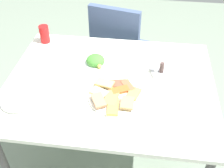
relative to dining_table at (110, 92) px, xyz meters
The scene contains 11 objects.
ground_plane 0.70m from the dining_table, ahead, with size 6.00×6.00×0.00m, color gray.
dining_table is the anchor object (origin of this frame).
dining_chair 0.76m from the dining_table, 92.41° to the left, with size 0.50×0.51×0.93m.
pide_platter 0.16m from the dining_table, 70.01° to the right, with size 0.29×0.30×0.04m.
salad_plate_greens 0.22m from the dining_table, 125.09° to the left, with size 0.20×0.20×0.07m.
salad_plate_rice 0.53m from the dining_table, 151.52° to the right, with size 0.23×0.23×0.05m.
soda_can 0.65m from the dining_table, 143.38° to the left, with size 0.07×0.07×0.12m, color red.
paper_napkin 0.41m from the dining_table, behind, with size 0.15×0.15×0.00m, color white.
fork 0.41m from the dining_table, behind, with size 0.17×0.02×0.01m, color silver.
spoon 0.42m from the dining_table, behind, with size 0.19×0.02×0.01m, color silver.
condiment_caddy 0.32m from the dining_table, 23.22° to the left, with size 0.11×0.11×0.08m.
Camera 1 is at (0.18, -1.24, 1.82)m, focal length 44.77 mm.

